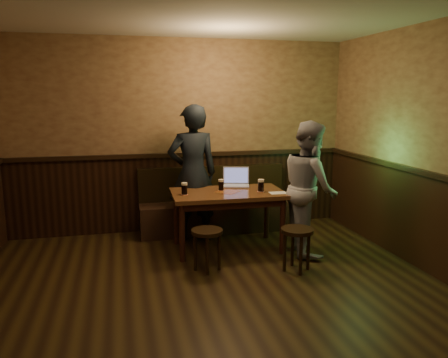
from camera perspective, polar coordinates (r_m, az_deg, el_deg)
room at (r=3.80m, az=0.21°, el=-1.13°), size 5.04×6.04×2.84m
bench at (r=6.51m, az=-1.26°, el=-4.09°), size 2.20×0.50×0.95m
pub_table at (r=5.65m, az=0.49°, el=-2.66°), size 1.46×0.86×0.77m
stool_left at (r=5.03m, az=-2.23°, el=-7.70°), size 0.42×0.42×0.49m
stool_right at (r=5.09m, az=9.52°, el=-7.49°), size 0.39×0.39×0.50m
pint_left at (r=5.46m, az=-5.20°, el=-1.26°), size 0.10×0.10×0.15m
pint_mid at (r=5.67m, az=-0.37°, el=-0.78°), size 0.10×0.10×0.15m
pint_right at (r=5.63m, az=4.84°, el=-0.84°), size 0.10×0.10×0.16m
laptop at (r=5.97m, az=1.58°, el=-0.29°), size 0.42×0.37×0.25m
menu at (r=5.59m, az=7.10°, el=-1.81°), size 0.23×0.16×0.00m
person_suit at (r=5.98m, az=-4.10°, el=0.71°), size 0.71×0.49×1.88m
person_grey at (r=5.62m, az=11.13°, el=-1.10°), size 0.75×0.90×1.69m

